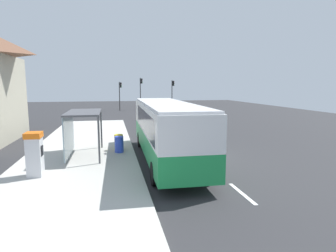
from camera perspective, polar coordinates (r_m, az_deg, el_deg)
ground_plane at (r=30.29m, az=-2.53°, el=0.31°), size 56.00×92.00×0.04m
sidewalk_platform at (r=18.20m, az=-16.81°, el=-4.99°), size 6.20×30.00×0.18m
lane_stripe_seg_0 at (r=11.56m, az=14.66°, el=-12.98°), size 0.16×2.20×0.01m
lane_stripe_seg_1 at (r=15.98m, az=6.76°, el=-6.82°), size 0.16×2.20×0.01m
lane_stripe_seg_2 at (r=20.66m, az=2.45°, el=-3.33°), size 0.16×2.20×0.01m
lane_stripe_seg_3 at (r=25.46m, az=-0.23°, el=-1.13°), size 0.16×2.20×0.01m
lane_stripe_seg_4 at (r=30.33m, az=-2.06°, el=0.37°), size 0.16×2.20×0.01m
lane_stripe_seg_5 at (r=35.23m, az=-3.38°, el=1.46°), size 0.16×2.20×0.01m
lane_stripe_seg_6 at (r=40.16m, az=-4.37°, el=2.28°), size 0.16×2.20×0.01m
lane_stripe_seg_7 at (r=45.10m, az=-5.15°, el=2.92°), size 0.16×2.20×0.01m
bus at (r=15.37m, az=-0.41°, el=-0.36°), size 2.73×11.06×3.21m
white_van at (r=35.59m, az=-0.32°, el=3.70°), size 2.20×5.28×2.30m
sedan_near at (r=50.72m, az=-3.54°, el=4.41°), size 1.94×4.45×1.52m
sedan_far at (r=56.92m, az=-4.40°, el=4.81°), size 1.87×4.41×1.52m
ticket_machine at (r=13.69m, az=-25.22°, el=-5.09°), size 0.66×0.76×1.94m
recycling_bin_blue at (r=17.08m, az=-9.81°, el=-3.67°), size 0.52×0.52×0.95m
recycling_bin_yellow at (r=17.77m, az=-9.87°, el=-3.21°), size 0.52×0.52×0.95m
traffic_light_near_side at (r=47.48m, az=0.93°, el=7.18°), size 0.49×0.28×4.94m
traffic_light_far_side at (r=47.22m, az=-9.61°, el=6.86°), size 0.49×0.28×4.67m
traffic_light_median at (r=48.25m, az=-5.47°, el=7.44°), size 0.49×0.28×5.33m
bus_shelter at (r=16.57m, az=-17.56°, el=0.76°), size 1.80×4.00×2.50m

